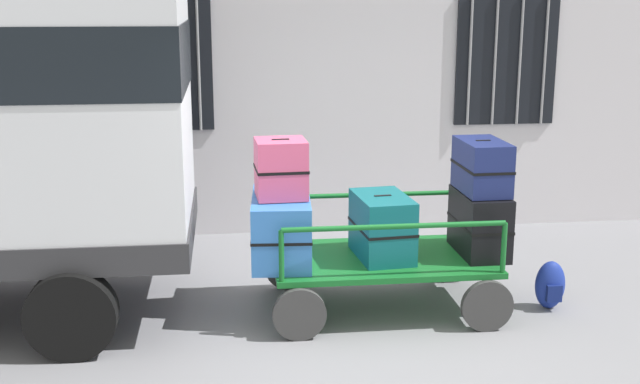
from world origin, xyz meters
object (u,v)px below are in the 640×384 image
Objects in this scene: suitcase_center_bottom at (480,223)px; luggage_cart at (381,267)px; backpack at (550,285)px; suitcase_left_middle at (281,168)px; suitcase_center_middle at (482,166)px; suitcase_left_bottom at (281,228)px; suitcase_midleft_bottom at (382,226)px.

luggage_cart is at bearing 179.72° from suitcase_center_bottom.
suitcase_left_middle is at bearing 175.82° from backpack.
suitcase_left_middle is at bearing -179.67° from suitcase_center_middle.
suitcase_left_bottom is 0.88m from suitcase_midleft_bottom.
suitcase_left_bottom is at bearing 179.01° from suitcase_center_middle.
suitcase_left_middle is 0.76× the size of suitcase_center_middle.
suitcase_center_middle is (1.76, -0.03, 0.51)m from suitcase_left_bottom.
luggage_cart is at bearing -179.57° from suitcase_center_middle.
suitcase_left_bottom is 1.83m from suitcase_center_middle.
suitcase_center_middle is at bearing 1.06° from suitcase_midleft_bottom.
suitcase_left_middle is 0.67× the size of suitcase_center_bottom.
suitcase_center_bottom is at bearing -0.28° from luggage_cart.
backpack is at bearing -6.38° from suitcase_midleft_bottom.
luggage_cart is at bearing -2.42° from suitcase_left_bottom.
suitcase_center_middle is at bearing 163.50° from backpack.
suitcase_left_middle reaches higher than backpack.
luggage_cart is 0.37m from suitcase_midleft_bottom.
suitcase_center_middle reaches higher than luggage_cart.
suitcase_midleft_bottom is at bearing -0.39° from suitcase_left_middle.
luggage_cart is at bearing 0.23° from suitcase_left_middle.
suitcase_left_bottom is (-0.88, 0.04, 0.38)m from luggage_cart.
suitcase_center_bottom is 1.69× the size of backpack.
backpack is (0.62, -0.18, -1.06)m from suitcase_center_middle.
suitcase_center_bottom is (0.88, -0.00, 0.38)m from luggage_cart.
suitcase_midleft_bottom is at bearing -179.66° from suitcase_center_bottom.
suitcase_left_middle is at bearing 179.61° from suitcase_midleft_bottom.
backpack is at bearing -16.50° from suitcase_center_middle.
suitcase_left_bottom is at bearing 174.85° from backpack.
suitcase_center_bottom is 0.51m from suitcase_center_middle.
luggage_cart is 3.06× the size of suitcase_center_middle.
suitcase_left_middle reaches higher than suitcase_midleft_bottom.
luggage_cart is 1.25m from suitcase_center_middle.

